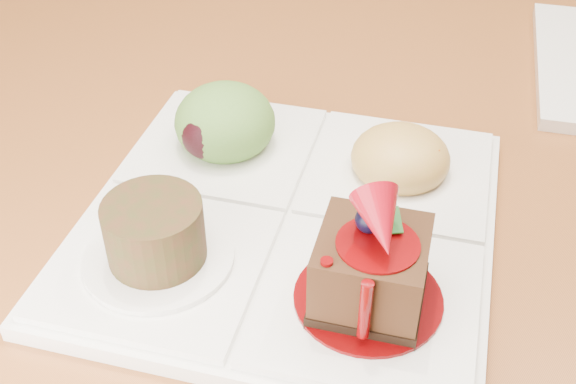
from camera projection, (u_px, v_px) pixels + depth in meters
The scene contains 2 objects.
ground at pixel (488, 325), 1.42m from camera, with size 6.00×6.00×0.00m, color brown.
sampler_plate at pixel (286, 202), 0.51m from camera, with size 0.37×0.37×0.11m.
Camera 1 is at (0.24, -1.00, 1.09)m, focal length 45.00 mm.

